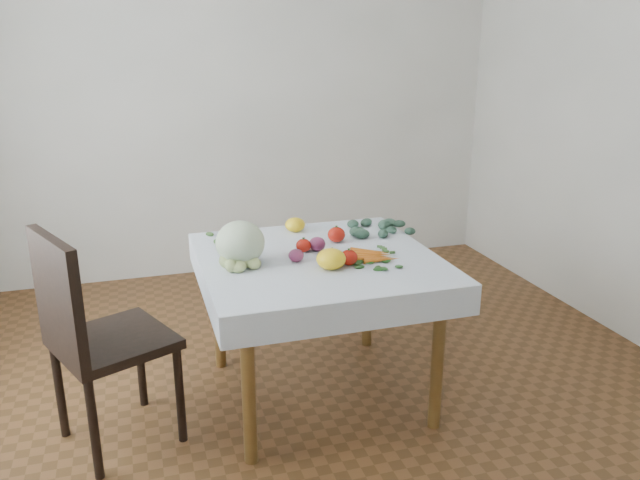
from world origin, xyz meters
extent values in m
plane|color=brown|center=(0.00, 0.00, 0.00)|extent=(4.00, 4.00, 0.00)
cube|color=white|center=(0.00, 2.00, 1.35)|extent=(4.00, 0.04, 2.70)
cube|color=brown|center=(0.00, 0.00, 0.73)|extent=(1.00, 1.00, 0.04)
cylinder|color=brown|center=(-0.44, -0.44, 0.35)|extent=(0.06, 0.06, 0.71)
cylinder|color=brown|center=(0.44, -0.44, 0.35)|extent=(0.06, 0.06, 0.71)
cylinder|color=brown|center=(-0.44, 0.44, 0.35)|extent=(0.06, 0.06, 0.71)
cylinder|color=brown|center=(0.44, 0.44, 0.35)|extent=(0.06, 0.06, 0.71)
cube|color=white|center=(0.00, 0.00, 0.75)|extent=(1.12, 1.12, 0.01)
cube|color=black|center=(-0.97, -0.10, 0.49)|extent=(0.61, 0.61, 0.04)
cube|color=black|center=(-1.16, -0.18, 0.77)|extent=(0.23, 0.44, 0.50)
cylinder|color=black|center=(-1.07, -0.36, 0.24)|extent=(0.04, 0.04, 0.47)
cylinder|color=black|center=(-0.71, -0.20, 0.24)|extent=(0.04, 0.04, 0.47)
cylinder|color=black|center=(-1.23, 0.00, 0.24)|extent=(0.04, 0.04, 0.47)
cylinder|color=black|center=(-0.87, 0.16, 0.24)|extent=(0.04, 0.04, 0.47)
ellipsoid|color=silver|center=(-0.38, 0.00, 0.86)|extent=(0.30, 0.30, 0.21)
ellipsoid|color=#B1170B|center=(0.16, 0.19, 0.80)|extent=(0.11, 0.11, 0.08)
ellipsoid|color=#B1170B|center=(-0.05, 0.08, 0.79)|extent=(0.10, 0.10, 0.07)
ellipsoid|color=#B1170B|center=(0.10, -0.16, 0.79)|extent=(0.11, 0.11, 0.07)
ellipsoid|color=#B1170B|center=(0.04, -0.11, 0.79)|extent=(0.07, 0.07, 0.06)
ellipsoid|color=yellow|center=(0.00, 0.43, 0.79)|extent=(0.14, 0.14, 0.08)
ellipsoid|color=yellow|center=(0.01, -0.18, 0.80)|extent=(0.17, 0.17, 0.10)
ellipsoid|color=#5D1A40|center=(0.02, 0.08, 0.79)|extent=(0.11, 0.11, 0.07)
ellipsoid|color=#5D1A40|center=(-0.12, -0.04, 0.79)|extent=(0.08, 0.08, 0.06)
ellipsoid|color=#B0CA74|center=(-0.40, -0.05, 0.78)|extent=(0.06, 0.06, 0.05)
ellipsoid|color=#B0CA74|center=(-0.43, -0.04, 0.78)|extent=(0.06, 0.06, 0.05)
ellipsoid|color=#B0CA74|center=(-0.41, -0.07, 0.78)|extent=(0.06, 0.06, 0.05)
ellipsoid|color=#B0CA74|center=(-0.38, -0.02, 0.78)|extent=(0.06, 0.06, 0.05)
ellipsoid|color=#B0CA74|center=(-0.46, -0.06, 0.78)|extent=(0.06, 0.06, 0.05)
ellipsoid|color=#B0CA74|center=(-0.35, -0.07, 0.78)|extent=(0.06, 0.06, 0.05)
ellipsoid|color=#B0CA74|center=(-0.43, 0.01, 0.78)|extent=(0.06, 0.06, 0.05)
cone|color=orange|center=(0.25, -0.03, 0.77)|extent=(0.17, 0.11, 0.03)
cone|color=orange|center=(0.25, -0.06, 0.77)|extent=(0.17, 0.10, 0.03)
cone|color=orange|center=(0.25, -0.09, 0.77)|extent=(0.18, 0.08, 0.03)
cone|color=orange|center=(0.25, -0.12, 0.77)|extent=(0.18, 0.07, 0.03)
cone|color=orange|center=(0.25, -0.15, 0.77)|extent=(0.18, 0.06, 0.03)
cone|color=orange|center=(0.25, -0.18, 0.77)|extent=(0.18, 0.04, 0.03)
ellipsoid|color=#385C45|center=(0.45, 0.29, 0.78)|extent=(0.07, 0.07, 0.04)
ellipsoid|color=#385C45|center=(0.41, 0.31, 0.78)|extent=(0.07, 0.07, 0.04)
ellipsoid|color=#385C45|center=(0.44, 0.26, 0.78)|extent=(0.07, 0.07, 0.04)
ellipsoid|color=#385C45|center=(0.46, 0.33, 0.78)|extent=(0.07, 0.07, 0.04)
ellipsoid|color=#385C45|center=(0.37, 0.28, 0.78)|extent=(0.07, 0.07, 0.04)
ellipsoid|color=#385C45|center=(0.50, 0.26, 0.78)|extent=(0.07, 0.07, 0.04)
ellipsoid|color=#385C45|center=(0.41, 0.36, 0.78)|extent=(0.07, 0.07, 0.04)
ellipsoid|color=#385C45|center=(0.39, 0.22, 0.78)|extent=(0.07, 0.07, 0.04)
ellipsoid|color=#385C45|center=(0.53, 0.32, 0.78)|extent=(0.07, 0.07, 0.04)
ellipsoid|color=#385C45|center=(0.32, 0.33, 0.78)|extent=(0.07, 0.07, 0.04)
ellipsoid|color=#385C45|center=(0.49, 0.20, 0.78)|extent=(0.07, 0.07, 0.04)
ellipsoid|color=#385C45|center=(0.47, 0.40, 0.78)|extent=(0.07, 0.07, 0.04)
ellipsoid|color=#385C45|center=(0.30, 0.23, 0.78)|extent=(0.07, 0.07, 0.04)
ellipsoid|color=#1D551A|center=(0.25, -0.17, 0.76)|extent=(0.05, 0.03, 0.01)
ellipsoid|color=#1D551A|center=(0.21, -0.17, 0.76)|extent=(0.05, 0.03, 0.01)
ellipsoid|color=#1D551A|center=(0.24, -0.20, 0.76)|extent=(0.05, 0.03, 0.01)
ellipsoid|color=#1D551A|center=(0.24, -0.14, 0.76)|extent=(0.05, 0.03, 0.01)
ellipsoid|color=#1D551A|center=(0.19, -0.19, 0.76)|extent=(0.05, 0.03, 0.01)
ellipsoid|color=#1D551A|center=(0.28, -0.18, 0.76)|extent=(0.05, 0.03, 0.01)
ellipsoid|color=#1D551A|center=(0.20, -0.14, 0.76)|extent=(0.05, 0.03, 0.01)
ellipsoid|color=#1D551A|center=(0.23, -0.23, 0.76)|extent=(0.05, 0.03, 0.01)
ellipsoid|color=#1D551A|center=(0.28, -0.13, 0.76)|extent=(0.05, 0.03, 0.01)
ellipsoid|color=#1D551A|center=(0.16, -0.18, 0.76)|extent=(0.05, 0.03, 0.01)
ellipsoid|color=#1D551A|center=(0.29, -0.22, 0.76)|extent=(0.05, 0.03, 0.01)
ellipsoid|color=#1D551A|center=(0.22, -0.10, 0.76)|extent=(0.05, 0.03, 0.01)
ellipsoid|color=#1D551A|center=(0.17, -0.24, 0.76)|extent=(0.05, 0.03, 0.01)
ellipsoid|color=#1D551A|center=(0.33, -0.16, 0.76)|extent=(0.05, 0.03, 0.01)
ellipsoid|color=#1D551A|center=(0.14, -0.13, 0.76)|extent=(0.05, 0.03, 0.01)
ellipsoid|color=#1D551A|center=(0.26, -0.26, 0.76)|extent=(0.05, 0.03, 0.01)
ellipsoid|color=#3E6D32|center=(-0.36, 0.41, 0.77)|extent=(0.05, 0.05, 0.02)
ellipsoid|color=#3E6D32|center=(-0.40, 0.41, 0.77)|extent=(0.05, 0.05, 0.02)
ellipsoid|color=#3E6D32|center=(-0.36, 0.38, 0.77)|extent=(0.05, 0.05, 0.02)
ellipsoid|color=#3E6D32|center=(-0.36, 0.44, 0.77)|extent=(0.05, 0.05, 0.02)
ellipsoid|color=#3E6D32|center=(-0.42, 0.38, 0.77)|extent=(0.05, 0.05, 0.02)
ellipsoid|color=#3E6D32|center=(-0.31, 0.40, 0.77)|extent=(0.05, 0.05, 0.02)
ellipsoid|color=#3E6D32|center=(-0.41, 0.45, 0.77)|extent=(0.05, 0.05, 0.02)
ellipsoid|color=#3E6D32|center=(-0.38, 0.34, 0.77)|extent=(0.05, 0.05, 0.02)
ellipsoid|color=#3E6D32|center=(-0.31, 0.45, 0.77)|extent=(0.05, 0.05, 0.02)
ellipsoid|color=#3E6D32|center=(-0.47, 0.41, 0.77)|extent=(0.05, 0.05, 0.02)
camera|label=1|loc=(-0.83, -2.73, 1.75)|focal=35.00mm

